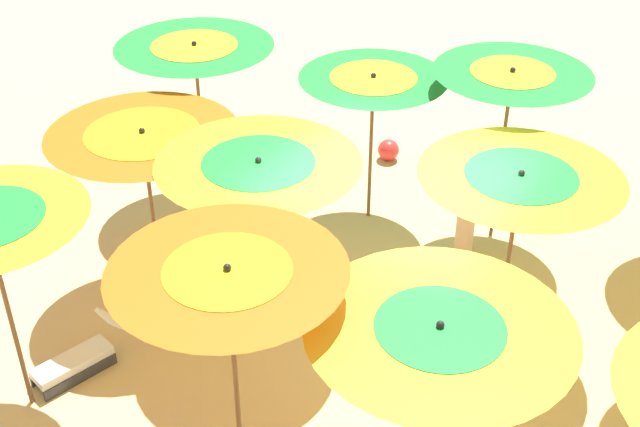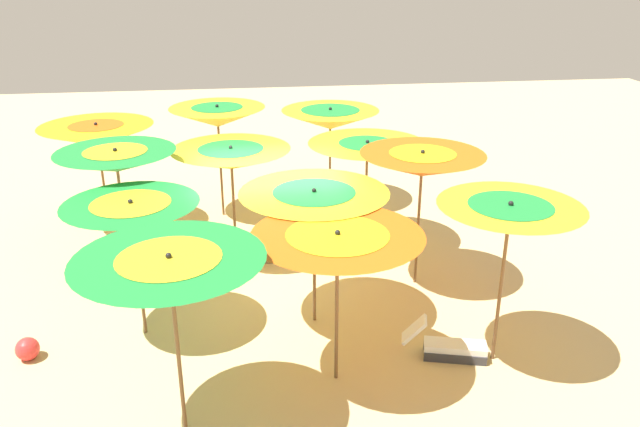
{
  "view_description": "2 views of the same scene",
  "coord_description": "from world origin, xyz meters",
  "px_view_note": "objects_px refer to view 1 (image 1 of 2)",
  "views": [
    {
      "loc": [
        7.04,
        3.31,
        6.75
      ],
      "look_at": [
        -0.67,
        -1.32,
        0.82
      ],
      "focal_mm": 47.53,
      "sensor_mm": 36.0,
      "label": 1
    },
    {
      "loc": [
        -0.49,
        -10.16,
        5.47
      ],
      "look_at": [
        0.97,
        0.69,
        1.02
      ],
      "focal_mm": 35.81,
      "sensor_mm": 36.0,
      "label": 2
    }
  ],
  "objects_px": {
    "beach_umbrella_1": "(511,85)",
    "beach_umbrella_3": "(195,57)",
    "beach_umbrella_2": "(373,92)",
    "beach_umbrella_9": "(439,342)",
    "lounger_0": "(450,356)",
    "beach_umbrella_7": "(144,145)",
    "beach_umbrella_5": "(519,190)",
    "beach_ball": "(388,150)",
    "beachgoer_0": "(468,203)",
    "beach_umbrella_10": "(229,288)",
    "lounger_1": "(80,357)",
    "beach_umbrella_6": "(259,174)"
  },
  "relations": [
    {
      "from": "beach_umbrella_3",
      "to": "beach_ball",
      "type": "xyz_separation_m",
      "value": [
        -2.36,
        1.84,
        -2.04
      ]
    },
    {
      "from": "beach_umbrella_10",
      "to": "beach_umbrella_9",
      "type": "bearing_deg",
      "value": 108.36
    },
    {
      "from": "beach_ball",
      "to": "beach_umbrella_7",
      "type": "bearing_deg",
      "value": -13.28
    },
    {
      "from": "beach_umbrella_5",
      "to": "beachgoer_0",
      "type": "bearing_deg",
      "value": -140.19
    },
    {
      "from": "beach_umbrella_1",
      "to": "lounger_0",
      "type": "distance_m",
      "value": 3.51
    },
    {
      "from": "beach_umbrella_5",
      "to": "beach_umbrella_9",
      "type": "relative_size",
      "value": 0.98
    },
    {
      "from": "beach_umbrella_2",
      "to": "beach_ball",
      "type": "distance_m",
      "value": 2.45
    },
    {
      "from": "beach_umbrella_1",
      "to": "beach_umbrella_5",
      "type": "relative_size",
      "value": 1.12
    },
    {
      "from": "beach_umbrella_3",
      "to": "beach_umbrella_6",
      "type": "height_order",
      "value": "beach_umbrella_3"
    },
    {
      "from": "beach_umbrella_1",
      "to": "beach_umbrella_3",
      "type": "relative_size",
      "value": 1.03
    },
    {
      "from": "beach_umbrella_1",
      "to": "beach_umbrella_3",
      "type": "xyz_separation_m",
      "value": [
        1.2,
        -4.04,
        -0.07
      ]
    },
    {
      "from": "beach_umbrella_7",
      "to": "beach_ball",
      "type": "distance_m",
      "value": 4.86
    },
    {
      "from": "beach_umbrella_6",
      "to": "beach_umbrella_3",
      "type": "bearing_deg",
      "value": -129.06
    },
    {
      "from": "beach_umbrella_2",
      "to": "beach_umbrella_10",
      "type": "distance_m",
      "value": 4.73
    },
    {
      "from": "beach_umbrella_6",
      "to": "beach_umbrella_9",
      "type": "bearing_deg",
      "value": 63.49
    },
    {
      "from": "beach_umbrella_9",
      "to": "beachgoer_0",
      "type": "distance_m",
      "value": 4.06
    },
    {
      "from": "lounger_0",
      "to": "beachgoer_0",
      "type": "distance_m",
      "value": 2.23
    },
    {
      "from": "beach_umbrella_5",
      "to": "lounger_1",
      "type": "xyz_separation_m",
      "value": [
        3.03,
        -3.79,
        -1.8
      ]
    },
    {
      "from": "beach_umbrella_1",
      "to": "beach_umbrella_7",
      "type": "relative_size",
      "value": 1.12
    },
    {
      "from": "lounger_1",
      "to": "beach_umbrella_3",
      "type": "bearing_deg",
      "value": -148.36
    },
    {
      "from": "beach_umbrella_10",
      "to": "beach_umbrella_2",
      "type": "bearing_deg",
      "value": -167.27
    },
    {
      "from": "beach_umbrella_2",
      "to": "beach_umbrella_5",
      "type": "height_order",
      "value": "beach_umbrella_5"
    },
    {
      "from": "beach_umbrella_3",
      "to": "beach_umbrella_9",
      "type": "relative_size",
      "value": 1.06
    },
    {
      "from": "beach_umbrella_7",
      "to": "lounger_0",
      "type": "xyz_separation_m",
      "value": [
        -0.46,
        3.82,
        -1.82
      ]
    },
    {
      "from": "lounger_0",
      "to": "beach_umbrella_7",
      "type": "bearing_deg",
      "value": 98.8
    },
    {
      "from": "beach_umbrella_5",
      "to": "lounger_0",
      "type": "xyz_separation_m",
      "value": [
        0.87,
        -0.24,
        -1.8
      ]
    },
    {
      "from": "beach_umbrella_2",
      "to": "lounger_0",
      "type": "height_order",
      "value": "beach_umbrella_2"
    },
    {
      "from": "beachgoer_0",
      "to": "beach_ball",
      "type": "distance_m",
      "value": 2.92
    },
    {
      "from": "lounger_1",
      "to": "beachgoer_0",
      "type": "bearing_deg",
      "value": 161.07
    },
    {
      "from": "beach_umbrella_6",
      "to": "lounger_1",
      "type": "distance_m",
      "value": 2.88
    },
    {
      "from": "beach_umbrella_1",
      "to": "beach_umbrella_9",
      "type": "distance_m",
      "value": 4.62
    },
    {
      "from": "beach_umbrella_1",
      "to": "beach_umbrella_10",
      "type": "xyz_separation_m",
      "value": [
        5.06,
        -0.66,
        -0.06
      ]
    },
    {
      "from": "lounger_0",
      "to": "beach_ball",
      "type": "relative_size",
      "value": 3.63
    },
    {
      "from": "beach_umbrella_5",
      "to": "beachgoer_0",
      "type": "relative_size",
      "value": 1.31
    },
    {
      "from": "beach_umbrella_2",
      "to": "beach_ball",
      "type": "height_order",
      "value": "beach_umbrella_2"
    },
    {
      "from": "beach_umbrella_10",
      "to": "lounger_0",
      "type": "height_order",
      "value": "beach_umbrella_10"
    },
    {
      "from": "beach_umbrella_6",
      "to": "beach_ball",
      "type": "distance_m",
      "value": 4.69
    },
    {
      "from": "beach_umbrella_2",
      "to": "beach_umbrella_9",
      "type": "bearing_deg",
      "value": 34.45
    },
    {
      "from": "beach_umbrella_9",
      "to": "beach_umbrella_5",
      "type": "bearing_deg",
      "value": -174.65
    },
    {
      "from": "beach_umbrella_1",
      "to": "beach_umbrella_6",
      "type": "height_order",
      "value": "beach_umbrella_1"
    },
    {
      "from": "beach_umbrella_1",
      "to": "beach_umbrella_2",
      "type": "xyz_separation_m",
      "value": [
        0.45,
        -1.7,
        -0.33
      ]
    },
    {
      "from": "beach_umbrella_6",
      "to": "beach_ball",
      "type": "height_order",
      "value": "beach_umbrella_6"
    },
    {
      "from": "beach_umbrella_10",
      "to": "lounger_0",
      "type": "distance_m",
      "value": 3.3
    },
    {
      "from": "beach_umbrella_5",
      "to": "beach_umbrella_6",
      "type": "bearing_deg",
      "value": -64.08
    },
    {
      "from": "beach_umbrella_1",
      "to": "beach_umbrella_6",
      "type": "bearing_deg",
      "value": -28.5
    },
    {
      "from": "beach_umbrella_2",
      "to": "beachgoer_0",
      "type": "height_order",
      "value": "beach_umbrella_2"
    },
    {
      "from": "beach_umbrella_1",
      "to": "beachgoer_0",
      "type": "distance_m",
      "value": 1.58
    },
    {
      "from": "beach_umbrella_3",
      "to": "beach_umbrella_2",
      "type": "bearing_deg",
      "value": 107.86
    },
    {
      "from": "beach_umbrella_9",
      "to": "lounger_0",
      "type": "height_order",
      "value": "beach_umbrella_9"
    },
    {
      "from": "beach_umbrella_5",
      "to": "beach_ball",
      "type": "relative_size",
      "value": 6.59
    }
  ]
}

